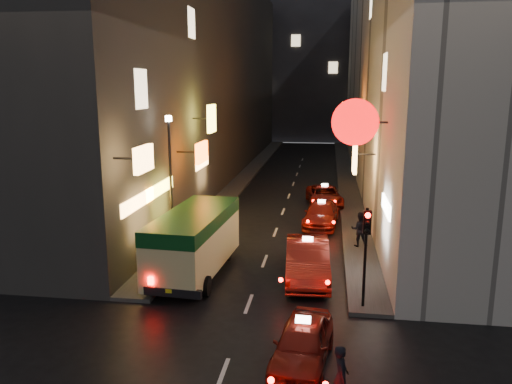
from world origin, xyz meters
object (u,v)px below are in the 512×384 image
at_px(taxi_near, 303,340).
at_px(minibus, 195,236).
at_px(pedestrian_crossing, 341,372).
at_px(traffic_light, 366,237).
at_px(lamp_post, 171,176).

bearing_deg(taxi_near, minibus, 127.69).
xyz_separation_m(minibus, pedestrian_crossing, (5.71, -7.82, -0.79)).
relative_size(pedestrian_crossing, traffic_light, 0.51).
bearing_deg(minibus, traffic_light, -20.39).
relative_size(minibus, traffic_light, 1.81).
height_order(minibus, lamp_post, lamp_post).
xyz_separation_m(taxi_near, lamp_post, (-6.30, 8.16, 2.99)).
bearing_deg(traffic_light, taxi_near, -117.59).
distance_m(taxi_near, traffic_light, 4.54).
bearing_deg(traffic_light, lamp_post, 151.09).
height_order(pedestrian_crossing, lamp_post, lamp_post).
relative_size(taxi_near, traffic_light, 1.37).
height_order(taxi_near, lamp_post, lamp_post).
xyz_separation_m(minibus, lamp_post, (-1.60, 2.07, 2.04)).
height_order(taxi_near, pedestrian_crossing, pedestrian_crossing).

